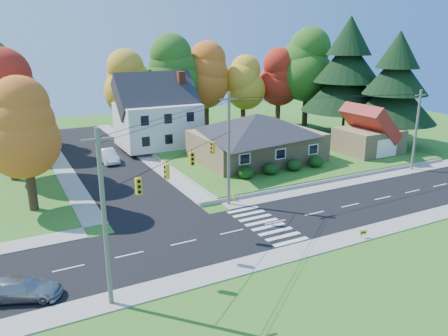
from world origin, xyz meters
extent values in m
plane|color=#3D7923|center=(0.00, 0.00, 0.00)|extent=(120.00, 120.00, 0.00)
cube|color=black|center=(0.00, 0.00, 0.01)|extent=(90.00, 8.00, 0.02)
cube|color=black|center=(-8.00, 26.00, 0.01)|extent=(8.00, 44.00, 0.02)
cube|color=#9C9A90|center=(0.00, 5.00, 0.04)|extent=(90.00, 2.00, 0.08)
cube|color=#9C9A90|center=(0.00, -5.00, 0.04)|extent=(90.00, 2.00, 0.08)
cube|color=#3D7923|center=(13.00, 21.00, 0.25)|extent=(30.00, 30.00, 0.50)
cube|color=tan|center=(8.00, 16.00, 2.10)|extent=(14.00, 10.00, 3.20)
pyramid|color=#26262B|center=(8.00, 16.00, 4.80)|extent=(14.60, 10.60, 2.20)
cube|color=silver|center=(0.00, 28.00, 3.30)|extent=(10.00, 8.00, 5.60)
pyramid|color=#26262B|center=(0.00, 28.00, 7.30)|extent=(10.40, 8.40, 2.40)
cube|color=brown|center=(3.50, 28.00, 5.30)|extent=(0.90, 0.90, 9.60)
cube|color=tan|center=(22.00, 12.00, 2.00)|extent=(7.00, 6.00, 3.00)
pyramid|color=maroon|center=(22.00, 12.00, 4.30)|extent=(7.30, 6.30, 1.60)
cube|color=silver|center=(22.00, 8.95, 1.70)|extent=(3.20, 0.10, 2.20)
ellipsoid|color=#163A10|center=(3.00, 9.80, 1.14)|extent=(1.70, 1.70, 1.27)
ellipsoid|color=#163A10|center=(6.00, 9.80, 1.14)|extent=(1.70, 1.70, 1.27)
ellipsoid|color=#163A10|center=(9.00, 9.80, 1.14)|extent=(1.70, 1.70, 1.27)
ellipsoid|color=#163A10|center=(12.00, 9.80, 1.14)|extent=(1.70, 1.70, 1.27)
cylinder|color=#666059|center=(-14.50, -5.20, 5.00)|extent=(0.26, 0.26, 10.00)
cube|color=#666059|center=(-14.50, -5.20, 9.40)|extent=(1.60, 0.12, 0.12)
cylinder|color=#666059|center=(-1.50, 5.20, 5.00)|extent=(0.26, 0.26, 10.00)
cube|color=#666059|center=(-1.50, 5.20, 9.40)|extent=(1.60, 0.12, 0.12)
cylinder|color=#666059|center=(22.00, 5.20, 4.50)|extent=(0.26, 0.26, 9.00)
cube|color=#666059|center=(22.00, 5.20, 8.40)|extent=(1.60, 0.12, 0.12)
cube|color=gold|center=(-12.00, -3.20, 5.95)|extent=(0.34, 0.26, 1.00)
cube|color=gold|center=(-9.50, -1.20, 5.95)|extent=(0.26, 0.34, 1.00)
cube|color=gold|center=(-6.80, 0.95, 5.95)|extent=(0.34, 0.26, 1.00)
cube|color=gold|center=(-4.00, 3.20, 5.95)|extent=(0.26, 0.34, 1.00)
cylinder|color=black|center=(-8.00, 0.00, 6.60)|extent=(13.02, 10.43, 0.04)
cylinder|color=#3F2A19|center=(-2.00, 34.00, 3.20)|extent=(0.80, 0.80, 5.40)
sphere|color=gold|center=(-2.00, 34.00, 7.10)|extent=(6.72, 6.72, 6.72)
sphere|color=gold|center=(-2.00, 34.00, 8.78)|extent=(5.91, 5.91, 5.91)
sphere|color=gold|center=(-2.00, 34.00, 10.46)|extent=(5.11, 5.11, 5.11)
cylinder|color=#3F2A19|center=(4.00, 33.00, 3.65)|extent=(0.86, 0.86, 6.30)
sphere|color=#2F661C|center=(4.00, 33.00, 8.20)|extent=(7.84, 7.84, 7.84)
sphere|color=#2F661C|center=(4.00, 33.00, 10.16)|extent=(6.90, 6.90, 6.90)
sphere|color=#2F661C|center=(4.00, 33.00, 12.12)|extent=(5.96, 5.96, 5.96)
cylinder|color=#3F2A19|center=(10.00, 34.00, 3.43)|extent=(0.83, 0.83, 5.85)
sphere|color=orange|center=(10.00, 34.00, 7.65)|extent=(7.28, 7.28, 7.28)
sphere|color=orange|center=(10.00, 34.00, 9.47)|extent=(6.41, 6.41, 6.41)
sphere|color=orange|center=(10.00, 34.00, 11.29)|extent=(5.53, 5.53, 5.53)
cylinder|color=#3F2A19|center=(16.00, 33.00, 2.98)|extent=(0.77, 0.77, 4.95)
sphere|color=gold|center=(16.00, 33.00, 6.55)|extent=(6.16, 6.16, 6.16)
sphere|color=gold|center=(16.00, 33.00, 8.09)|extent=(5.42, 5.42, 5.42)
sphere|color=gold|center=(16.00, 33.00, 9.63)|extent=(4.68, 4.68, 4.68)
cylinder|color=#3F2A19|center=(22.00, 32.00, 3.20)|extent=(0.80, 0.80, 5.40)
sphere|color=#AC2315|center=(22.00, 32.00, 7.10)|extent=(6.72, 6.72, 6.72)
sphere|color=#AC2315|center=(22.00, 32.00, 8.78)|extent=(5.91, 5.91, 5.91)
sphere|color=#AC2315|center=(22.00, 32.00, 10.46)|extent=(5.11, 5.11, 5.11)
cylinder|color=#3F2A19|center=(26.00, 30.00, 3.88)|extent=(0.89, 0.89, 6.75)
sphere|color=#2F661C|center=(26.00, 30.00, 8.75)|extent=(8.40, 8.40, 8.40)
sphere|color=#2F661C|center=(26.00, 30.00, 10.85)|extent=(7.39, 7.39, 7.39)
sphere|color=#2F661C|center=(26.00, 30.00, 12.95)|extent=(6.38, 6.38, 6.38)
cylinder|color=#3F2A19|center=(27.00, 22.00, 1.94)|extent=(0.40, 0.40, 2.88)
cone|color=black|center=(27.00, 22.00, 7.38)|extent=(12.80, 12.80, 6.72)
cone|color=black|center=(27.00, 22.00, 11.22)|extent=(9.60, 9.60, 6.08)
cone|color=black|center=(27.00, 22.00, 14.74)|extent=(6.40, 6.40, 5.44)
cylinder|color=#3F2A19|center=(28.00, 14.00, 1.76)|extent=(0.40, 0.40, 2.52)
cone|color=black|center=(28.00, 14.00, 6.52)|extent=(11.20, 11.20, 5.88)
cone|color=black|center=(28.00, 14.00, 9.88)|extent=(8.40, 8.40, 5.32)
cone|color=black|center=(28.00, 14.00, 12.96)|extent=(5.60, 5.60, 4.76)
cylinder|color=#3F2A19|center=(-17.00, 12.00, 2.48)|extent=(0.77, 0.77, 4.95)
sphere|color=orange|center=(-17.00, 12.00, 6.05)|extent=(6.16, 6.16, 6.16)
sphere|color=orange|center=(-17.00, 12.00, 7.59)|extent=(5.42, 5.42, 5.42)
sphere|color=orange|center=(-17.00, 12.00, 9.13)|extent=(4.68, 4.68, 4.68)
cylinder|color=#3F2A19|center=(-18.00, 22.00, 2.93)|extent=(0.83, 0.83, 5.85)
sphere|color=#AC2315|center=(-18.00, 22.00, 7.15)|extent=(7.28, 7.28, 7.28)
sphere|color=#AC2315|center=(-18.00, 22.00, 8.97)|extent=(6.41, 6.41, 6.41)
sphere|color=#AC2315|center=(-18.00, 22.00, 10.79)|extent=(5.53, 5.53, 5.53)
cylinder|color=#3F2A19|center=(-17.00, 32.00, 2.70)|extent=(0.80, 0.80, 5.40)
sphere|color=gold|center=(-17.00, 32.00, 6.60)|extent=(6.72, 6.72, 6.72)
sphere|color=gold|center=(-17.00, 32.00, 8.28)|extent=(5.91, 5.91, 5.91)
sphere|color=gold|center=(-17.00, 32.00, 9.96)|extent=(5.11, 5.11, 5.11)
imported|color=#9A9CA5|center=(-18.82, -2.35, 0.65)|extent=(4.67, 3.30, 1.26)
imported|color=white|center=(-7.70, 24.26, 0.80)|extent=(1.80, 4.77, 1.55)
cylinder|color=yellow|center=(-0.69, 5.68, 0.04)|extent=(0.31, 0.31, 0.09)
cylinder|color=yellow|center=(-0.69, 5.68, 0.30)|extent=(0.21, 0.21, 0.47)
sphere|color=yellow|center=(-0.69, 5.68, 0.59)|extent=(0.22, 0.22, 0.22)
cylinder|color=yellow|center=(-0.69, 5.68, 0.39)|extent=(0.39, 0.12, 0.10)
cylinder|color=black|center=(3.85, -5.52, 0.23)|extent=(0.02, 0.02, 0.45)
cylinder|color=black|center=(4.25, -5.52, 0.23)|extent=(0.02, 0.02, 0.45)
cube|color=yellow|center=(4.05, -5.52, 0.50)|extent=(0.54, 0.15, 0.36)
camera|label=1|loc=(-18.75, -26.90, 14.18)|focal=35.00mm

